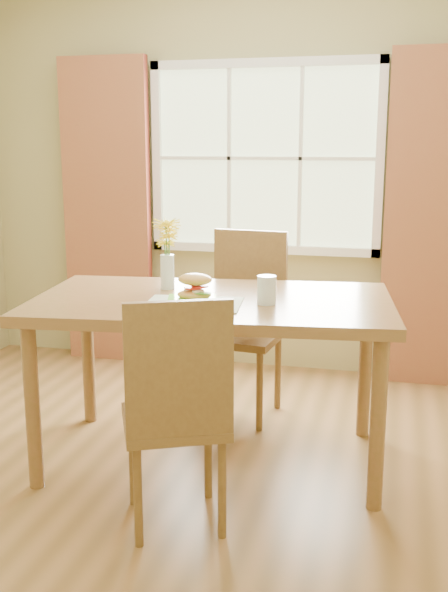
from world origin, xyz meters
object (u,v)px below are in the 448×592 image
object	(u,v)px
dining_table	(212,315)
croissant_sandwich	(195,287)
water_glass	(267,291)
chair_near	(177,406)
flower_vase	(167,245)
chair_far	(245,314)

from	to	relation	value
dining_table	croissant_sandwich	distance (m)	0.21
dining_table	water_glass	world-z (taller)	water_glass
chair_near	flower_vase	bearing A→B (deg)	85.64
dining_table	chair_near	xyz separation A→B (m)	(0.04, -0.70, -0.21)
chair_far	croissant_sandwich	world-z (taller)	chair_far
chair_far	croissant_sandwich	distance (m)	0.90
chair_near	croissant_sandwich	xyz separation A→B (m)	(-0.09, 0.58, 0.37)
chair_far	flower_vase	xyz separation A→B (m)	(-0.29, -0.56, 0.49)
chair_near	chair_far	distance (m)	1.42
chair_near	croissant_sandwich	world-z (taller)	chair_near
chair_far	chair_near	bearing A→B (deg)	-82.47
water_glass	flower_vase	size ratio (longest dim) A/B	0.37
croissant_sandwich	flower_vase	world-z (taller)	flower_vase
dining_table	chair_near	world-z (taller)	chair_near
dining_table	chair_near	size ratio (longest dim) A/B	1.82
dining_table	chair_near	distance (m)	0.73
water_glass	flower_vase	xyz separation A→B (m)	(-0.57, 0.22, 0.17)
dining_table	croissant_sandwich	bearing A→B (deg)	-119.92
chair_near	chair_far	xyz separation A→B (m)	(-0.03, 1.41, 0.04)
croissant_sandwich	flower_vase	bearing A→B (deg)	125.65
chair_far	croissant_sandwich	size ratio (longest dim) A/B	6.13
croissant_sandwich	water_glass	world-z (taller)	croissant_sandwich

